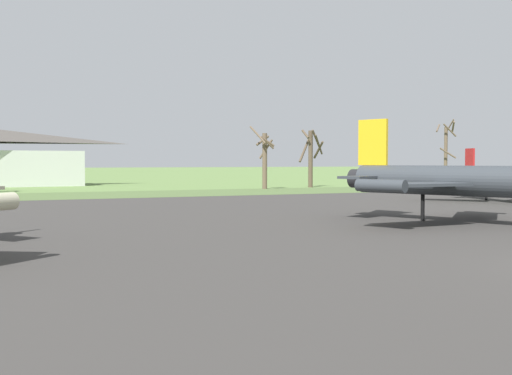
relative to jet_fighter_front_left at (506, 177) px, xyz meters
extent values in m
cube|color=#383533|center=(-19.03, -8.21, -1.89)|extent=(85.94, 49.49, 0.05)
cube|color=#4F6637|center=(-19.03, 22.54, -1.89)|extent=(145.94, 12.00, 0.06)
cylinder|color=#4C6B47|center=(0.07, 0.27, -0.03)|extent=(4.23, 11.32, 1.31)
cylinder|color=black|center=(1.62, 6.01, -0.03)|extent=(1.07, 0.94, 0.92)
cube|color=#4C6B47|center=(-2.52, 2.66, -0.13)|extent=(4.67, 5.11, 0.12)
cube|color=#B21E1E|center=(1.43, 5.30, 1.43)|extent=(0.51, 1.35, 1.62)
cube|color=#4C6B47|center=(0.46, 5.42, 0.06)|extent=(1.67, 1.55, 0.12)
cube|color=#4C6B47|center=(2.32, 4.92, 0.06)|extent=(1.67, 1.55, 0.12)
cylinder|color=black|center=(0.72, 2.68, -1.30)|extent=(0.17, 0.17, 1.22)
cylinder|color=#33383D|center=(-13.41, -11.41, 0.22)|extent=(6.52, 12.46, 1.49)
cylinder|color=black|center=(-16.11, -5.20, 0.22)|extent=(1.29, 1.17, 1.04)
cube|color=#33383D|center=(-16.86, -11.25, 0.11)|extent=(4.78, 2.45, 0.14)
cube|color=#33383D|center=(-11.17, -8.79, 0.11)|extent=(4.94, 4.92, 0.14)
cylinder|color=#33383D|center=(-19.19, -11.77, 0.11)|extent=(1.46, 2.41, 0.56)
cylinder|color=#33383D|center=(-9.20, -7.43, 0.11)|extent=(1.46, 2.41, 0.56)
cube|color=yellow|center=(-15.74, -6.04, 2.21)|extent=(0.87, 1.69, 2.49)
cube|color=#33383D|center=(-16.97, -6.66, 0.34)|extent=(2.52, 2.13, 0.14)
cube|color=#33383D|center=(-14.46, -5.57, 0.34)|extent=(2.52, 2.13, 0.14)
cylinder|color=black|center=(-14.55, -8.80, -1.22)|extent=(0.20, 0.20, 1.39)
cylinder|color=brown|center=(-7.03, 27.66, 1.18)|extent=(0.53, 0.53, 6.18)
cylinder|color=brown|center=(-7.07, 26.91, 3.22)|extent=(1.64, 0.29, 1.42)
cylinder|color=brown|center=(-8.06, 27.21, 4.05)|extent=(1.13, 2.25, 2.00)
cylinder|color=brown|center=(-6.99, 28.35, 3.48)|extent=(1.55, 0.36, 1.21)
cylinder|color=brown|center=(-6.63, 28.23, 2.53)|extent=(1.42, 1.10, 2.20)
cylinder|color=brown|center=(-7.04, 26.90, 3.31)|extent=(1.65, 0.27, 1.11)
cylinder|color=brown|center=(0.23, 30.52, 1.45)|extent=(0.53, 0.53, 6.74)
cylinder|color=brown|center=(-0.47, 30.50, 4.38)|extent=(0.31, 1.57, 1.17)
cylinder|color=brown|center=(0.59, 29.84, 3.85)|extent=(1.64, 1.03, 2.13)
cylinder|color=brown|center=(1.29, 30.49, 2.55)|extent=(0.33, 2.30, 2.07)
cylinder|color=brown|center=(0.89, 29.72, 3.16)|extent=(1.85, 1.57, 2.32)
cylinder|color=brown|center=(-0.16, 31.34, 2.50)|extent=(1.99, 1.15, 2.90)
cylinder|color=brown|center=(17.03, 26.52, 1.76)|extent=(0.41, 0.41, 7.35)
cylinder|color=brown|center=(16.90, 25.69, 4.98)|extent=(1.83, 0.49, 1.62)
cylinder|color=brown|center=(17.67, 26.55, 5.59)|extent=(0.21, 1.39, 1.61)
cylinder|color=brown|center=(17.72, 26.05, 5.42)|extent=(1.19, 1.60, 1.34)
cylinder|color=brown|center=(16.63, 25.66, 2.19)|extent=(1.90, 1.03, 1.36)
cylinder|color=brown|center=(16.39, 27.25, 5.30)|extent=(1.65, 1.49, 1.11)
camera|label=1|loc=(-34.97, -34.43, 1.18)|focal=43.43mm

